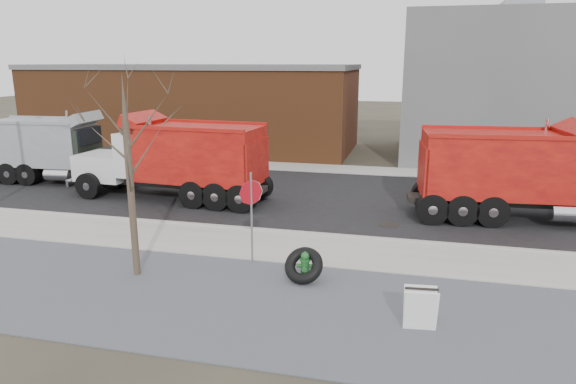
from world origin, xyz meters
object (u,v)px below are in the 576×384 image
(stop_sign, at_px, (251,202))
(dump_truck_grey, at_px, (57,147))
(truck_tire, at_px, (304,265))
(dump_truck_red_b, at_px, (176,157))
(fire_hydrant, at_px, (305,267))
(sandwich_board, at_px, (420,309))
(dump_truck_red_a, at_px, (528,171))

(stop_sign, xyz_separation_m, dump_truck_grey, (-11.65, 7.39, -0.13))
(truck_tire, xyz_separation_m, dump_truck_red_b, (-6.58, 6.64, 1.31))
(fire_hydrant, bearing_deg, stop_sign, 148.15)
(sandwich_board, xyz_separation_m, dump_truck_red_a, (3.60, 8.75, 1.27))
(fire_hydrant, xyz_separation_m, stop_sign, (-1.66, 0.80, 1.41))
(stop_sign, relative_size, dump_truck_red_b, 0.32)
(dump_truck_grey, bearing_deg, truck_tire, -35.85)
(truck_tire, distance_m, sandwich_board, 3.38)
(stop_sign, relative_size, dump_truck_red_a, 0.30)
(sandwich_board, bearing_deg, dump_truck_grey, 142.22)
(sandwich_board, relative_size, dump_truck_red_a, 0.11)
(truck_tire, distance_m, stop_sign, 2.29)
(sandwich_board, bearing_deg, fire_hydrant, 140.22)
(truck_tire, bearing_deg, sandwich_board, -32.70)
(dump_truck_red_a, distance_m, dump_truck_grey, 19.78)
(sandwich_board, height_order, dump_truck_red_a, dump_truck_red_a)
(stop_sign, height_order, sandwich_board, stop_sign)
(dump_truck_red_a, bearing_deg, sandwich_board, -117.32)
(fire_hydrant, relative_size, sandwich_board, 0.83)
(truck_tire, xyz_separation_m, dump_truck_grey, (-13.29, 8.28, 1.20))
(fire_hydrant, height_order, sandwich_board, sandwich_board)
(fire_hydrant, distance_m, dump_truck_red_a, 9.49)
(fire_hydrant, relative_size, dump_truck_grey, 0.11)
(truck_tire, height_order, dump_truck_grey, dump_truck_grey)
(stop_sign, distance_m, dump_truck_grey, 13.80)
(stop_sign, bearing_deg, fire_hydrant, -50.82)
(stop_sign, distance_m, dump_truck_red_b, 7.59)
(dump_truck_red_a, bearing_deg, fire_hydrant, -138.16)
(dump_truck_grey, bearing_deg, dump_truck_red_b, -17.62)
(dump_truck_red_b, bearing_deg, dump_truck_grey, -9.76)
(truck_tire, bearing_deg, fire_hydrant, 79.49)
(truck_tire, distance_m, dump_truck_grey, 15.71)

